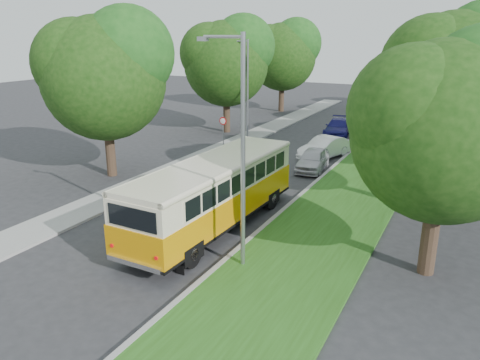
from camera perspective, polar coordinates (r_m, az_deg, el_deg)
The scene contains 13 objects.
ground at distance 20.91m, azimuth -7.17°, elevation -5.01°, with size 120.00×120.00×0.00m, color #2B2B2E.
curb at distance 23.53m, azimuth 7.04°, elevation -2.20°, with size 0.20×70.00×0.15m, color gray.
grass_verge at distance 22.90m, azimuth 12.56°, elevation -3.09°, with size 4.50×70.00×0.13m, color #275216.
sidewalk at distance 27.36m, azimuth -9.69°, elevation 0.49°, with size 2.20×70.00×0.12m, color gray.
treeline at distance 34.83m, azimuth 14.33°, elevation 13.68°, with size 24.27×41.91×9.46m.
lamppost_near at distance 15.44m, azimuth 0.06°, elevation 4.03°, with size 1.71×0.16×8.00m.
lamppost_far at distance 35.75m, azimuth 0.78°, elevation 11.37°, with size 1.71×0.16×7.50m.
warning_sign at distance 32.49m, azimuth -2.08°, elevation 6.44°, with size 0.56×0.10×2.50m.
vintage_bus at distance 19.51m, azimuth -3.21°, elevation -1.86°, with size 2.60×10.11×3.00m, color orange, non-canonical shape.
car_silver at distance 28.53m, azimuth 8.85°, elevation 2.49°, with size 1.56×3.87×1.32m, color silver.
car_white at distance 31.45m, azimuth 10.27°, elevation 3.90°, with size 1.47×4.23×1.39m, color silver.
car_blue at distance 38.57m, azimuth 11.88°, elevation 6.28°, with size 1.88×4.63×1.34m, color navy.
car_grey at distance 45.43m, azimuth 16.25°, elevation 7.64°, with size 2.26×4.89×1.36m, color slate.
Camera 1 is at (11.01, -15.88, 7.99)m, focal length 35.00 mm.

